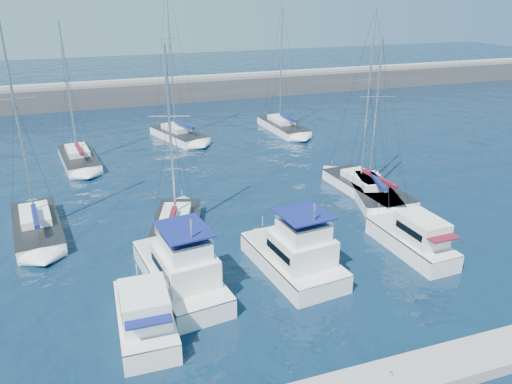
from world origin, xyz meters
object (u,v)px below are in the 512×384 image
object	(u,v)px
sailboat_mid_e	(371,191)
sailboat_back_b	(179,135)
motor_yacht_stbd_inner	(296,256)
sailboat_mid_a	(37,227)
sailboat_mid_d	(367,189)
motor_yacht_port_inner	(182,272)
sailboat_back_c	(283,127)
sailboat_back_a	(79,159)
sailboat_mid_b	(175,229)
motor_yacht_port_outer	(145,317)
motor_yacht_stbd_outer	(414,240)

from	to	relation	value
sailboat_mid_e	sailboat_back_b	size ratio (longest dim) A/B	0.73
motor_yacht_stbd_inner	sailboat_back_b	bearing A→B (deg)	85.26
sailboat_mid_a	sailboat_mid_e	distance (m)	25.90
sailboat_mid_d	sailboat_back_b	distance (m)	24.49
motor_yacht_port_inner	sailboat_back_c	size ratio (longest dim) A/B	0.62
sailboat_back_b	sailboat_back_c	xyz separation A→B (m)	(12.65, -0.50, -0.04)
motor_yacht_port_inner	motor_yacht_stbd_inner	xyz separation A→B (m)	(6.86, -0.48, 0.00)
sailboat_back_a	sailboat_mid_e	bearing A→B (deg)	-43.77
sailboat_mid_d	sailboat_back_c	xyz separation A→B (m)	(0.92, 20.99, 0.00)
motor_yacht_port_inner	sailboat_mid_b	distance (m)	6.82
sailboat_mid_e	motor_yacht_port_outer	bearing A→B (deg)	-133.77
motor_yacht_stbd_outer	motor_yacht_port_inner	bearing A→B (deg)	174.20
sailboat_mid_a	sailboat_back_a	size ratio (longest dim) A/B	1.10
sailboat_mid_a	sailboat_back_a	bearing A→B (deg)	71.43
motor_yacht_port_inner	sailboat_back_a	distance (m)	25.73
motor_yacht_port_outer	motor_yacht_stbd_outer	size ratio (longest dim) A/B	0.92
sailboat_mid_d	sailboat_back_a	world-z (taller)	sailboat_mid_d
sailboat_mid_e	sailboat_back_c	bearing A→B (deg)	103.82
sailboat_mid_a	sailboat_back_b	distance (m)	24.59
sailboat_mid_e	sailboat_back_c	world-z (taller)	sailboat_back_c
motor_yacht_port_outer	motor_yacht_stbd_inner	world-z (taller)	motor_yacht_stbd_inner
sailboat_back_a	motor_yacht_stbd_inner	bearing A→B (deg)	-72.06
sailboat_mid_e	sailboat_back_b	world-z (taller)	sailboat_back_b
motor_yacht_port_inner	motor_yacht_stbd_outer	xyz separation A→B (m)	(15.10, -0.81, -0.19)
motor_yacht_stbd_inner	sailboat_mid_d	size ratio (longest dim) A/B	0.52
sailboat_mid_a	sailboat_mid_d	xyz separation A→B (m)	(25.78, -1.31, -0.01)
motor_yacht_stbd_inner	sailboat_back_c	bearing A→B (deg)	62.48
sailboat_mid_a	sailboat_mid_b	world-z (taller)	sailboat_mid_a
motor_yacht_port_inner	sailboat_back_c	bearing A→B (deg)	50.68
sailboat_mid_a	sailboat_mid_b	size ratio (longest dim) A/B	1.14
sailboat_back_c	sailboat_back_b	bearing A→B (deg)	174.15
motor_yacht_port_inner	motor_yacht_stbd_outer	bearing A→B (deg)	-10.84
motor_yacht_stbd_inner	sailboat_mid_e	size ratio (longest dim) A/B	0.60
sailboat_back_b	sailboat_mid_d	bearing A→B (deg)	-81.00
motor_yacht_stbd_inner	sailboat_mid_b	distance (m)	9.42
motor_yacht_port_outer	sailboat_mid_d	distance (m)	23.50
sailboat_mid_b	sailboat_back_a	world-z (taller)	sailboat_back_a
motor_yacht_port_outer	sailboat_mid_b	xyz separation A→B (m)	(3.37, 10.04, -0.44)
motor_yacht_stbd_outer	sailboat_mid_a	xyz separation A→B (m)	(-23.38, 11.12, -0.42)
sailboat_mid_b	sailboat_back_b	bearing A→B (deg)	95.14
sailboat_mid_b	sailboat_mid_e	distance (m)	16.78
motor_yacht_stbd_inner	sailboat_mid_a	distance (m)	18.61
motor_yacht_port_outer	sailboat_mid_b	size ratio (longest dim) A/B	0.48
sailboat_mid_b	sailboat_back_a	bearing A→B (deg)	125.02
motor_yacht_stbd_inner	motor_yacht_stbd_outer	distance (m)	8.25
sailboat_mid_a	sailboat_back_c	xyz separation A→B (m)	(26.69, 19.68, -0.01)
motor_yacht_port_outer	sailboat_back_c	world-z (taller)	sailboat_back_c
sailboat_mid_d	sailboat_back_a	distance (m)	27.89
motor_yacht_port_outer	motor_yacht_stbd_outer	distance (m)	17.80
sailboat_mid_e	sailboat_mid_a	bearing A→B (deg)	-168.27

